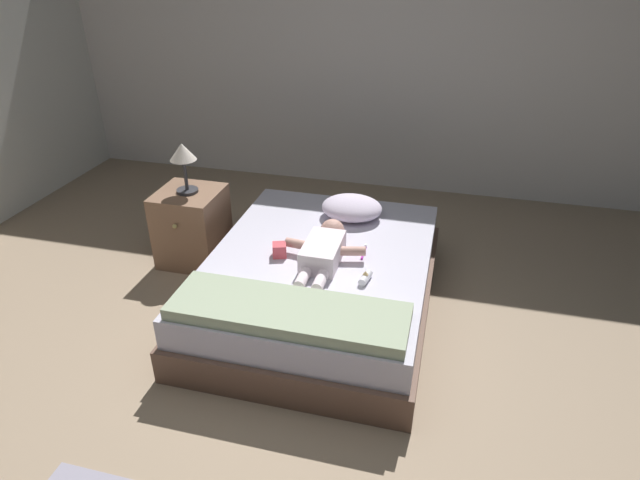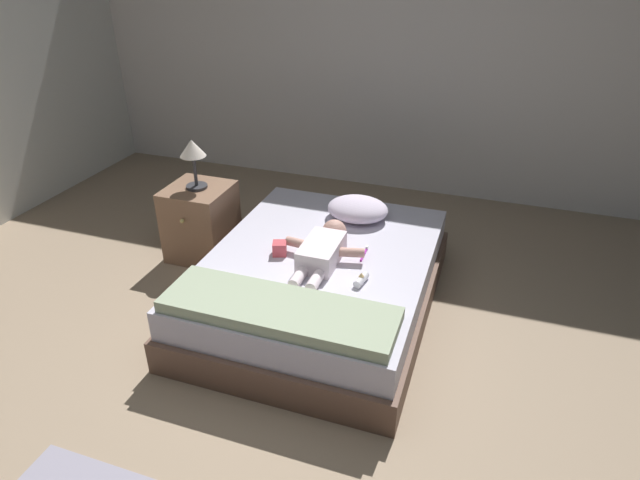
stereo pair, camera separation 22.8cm
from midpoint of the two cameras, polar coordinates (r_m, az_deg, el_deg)
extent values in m
plane|color=gray|center=(2.83, -5.50, -17.96)|extent=(8.00, 8.00, 0.00)
cube|color=silver|center=(4.91, 6.06, 19.53)|extent=(8.00, 0.12, 2.51)
cube|color=brown|center=(3.44, -1.90, -5.65)|extent=(1.36, 1.77, 0.21)
cube|color=silver|center=(3.34, -1.96, -2.91)|extent=(1.30, 1.70, 0.18)
ellipsoid|color=silver|center=(3.69, 1.66, 3.39)|extent=(0.41, 0.34, 0.15)
cube|color=white|center=(3.18, -1.76, -1.31)|extent=(0.21, 0.36, 0.13)
sphere|color=tan|center=(3.38, -0.62, 0.89)|extent=(0.16, 0.16, 0.16)
cylinder|color=tan|center=(3.27, -4.37, -0.46)|extent=(0.15, 0.07, 0.06)
cylinder|color=tan|center=(3.19, 1.45, -1.22)|extent=(0.16, 0.09, 0.06)
cylinder|color=white|center=(3.01, -4.01, -4.11)|extent=(0.06, 0.16, 0.06)
cylinder|color=white|center=(2.98, -2.12, -4.39)|extent=(0.06, 0.16, 0.06)
cube|color=#AF29AA|center=(3.29, 2.66, -1.40)|extent=(0.01, 0.15, 0.01)
cube|color=white|center=(3.35, 2.92, -0.59)|extent=(0.01, 0.02, 0.01)
cube|color=#846048|center=(3.99, -14.92, 1.36)|extent=(0.43, 0.43, 0.54)
sphere|color=tan|center=(3.77, -16.76, 1.36)|extent=(0.03, 0.03, 0.03)
cylinder|color=#333338|center=(3.88, -15.45, 5.01)|extent=(0.15, 0.15, 0.02)
cylinder|color=#333338|center=(3.83, -15.68, 6.61)|extent=(0.02, 0.02, 0.22)
cone|color=silver|center=(3.77, -16.01, 8.92)|extent=(0.18, 0.18, 0.12)
cube|color=#9CAB8B|center=(2.76, -5.74, -7.59)|extent=(1.22, 0.37, 0.07)
cube|color=#D44751|center=(3.27, -6.29, -1.09)|extent=(0.10, 0.10, 0.08)
cylinder|color=white|center=(3.03, 2.66, -4.05)|extent=(0.07, 0.13, 0.05)
cone|color=#E9C07C|center=(3.01, 2.67, -3.51)|extent=(0.03, 0.03, 0.02)
camera|label=1|loc=(0.11, -92.01, -1.13)|focal=30.37mm
camera|label=2|loc=(0.11, 87.99, 1.13)|focal=30.37mm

